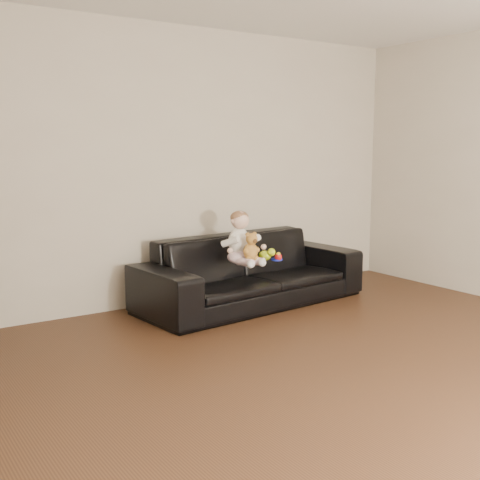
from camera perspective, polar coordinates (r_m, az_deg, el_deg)
floor at (r=3.92m, az=15.34°, el=-13.76°), size 5.50×5.50×0.00m
wall_back at (r=5.80m, az=-5.14°, el=6.97°), size 5.00×0.00×5.00m
sofa at (r=5.71m, az=1.07°, el=-2.90°), size 2.30×1.08×0.65m
baby at (r=5.44m, az=0.08°, el=-0.08°), size 0.36×0.43×0.48m
teddy_bear at (r=5.33m, az=1.05°, el=-0.66°), size 0.15×0.15×0.25m
toy_green at (r=5.65m, az=2.38°, el=-1.48°), size 0.14×0.15×0.09m
toy_rattle at (r=5.64m, az=3.66°, el=-1.62°), size 0.08×0.08×0.07m
toy_blue_disc at (r=5.67m, az=3.52°, el=-1.85°), size 0.14×0.14×0.02m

